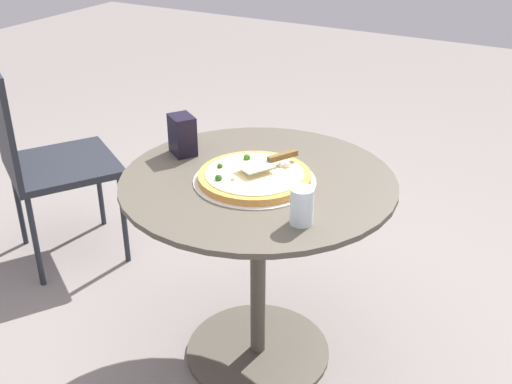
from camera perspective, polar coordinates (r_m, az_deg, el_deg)
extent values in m
plane|color=gray|center=(2.36, 0.16, -14.36)|extent=(10.00, 10.00, 0.00)
cylinder|color=#4F483D|center=(1.96, 0.19, 1.02)|extent=(0.87, 0.87, 0.02)
cylinder|color=#4F483D|center=(2.14, 0.18, -7.28)|extent=(0.05, 0.05, 0.67)
cylinder|color=#4F483D|center=(2.35, 0.16, -14.20)|extent=(0.52, 0.52, 0.02)
cylinder|color=beige|center=(1.94, 0.00, 1.03)|extent=(0.38, 0.38, 0.00)
cylinder|color=gold|center=(1.93, 0.00, 1.37)|extent=(0.35, 0.35, 0.02)
cylinder|color=beige|center=(1.93, 0.00, 1.70)|extent=(0.31, 0.31, 0.00)
sphere|color=#30751C|center=(2.02, -0.83, 3.17)|extent=(0.02, 0.02, 0.02)
sphere|color=silver|center=(1.97, 2.32, 2.48)|extent=(0.02, 0.02, 0.02)
sphere|color=#296421|center=(1.89, -3.43, 1.28)|extent=(0.02, 0.02, 0.02)
sphere|color=silver|center=(1.88, -2.08, 1.21)|extent=(0.01, 0.01, 0.01)
sphere|color=#2F6022|center=(1.97, -3.30, 2.38)|extent=(0.02, 0.02, 0.02)
sphere|color=silver|center=(1.97, 2.83, 2.47)|extent=(0.02, 0.02, 0.02)
sphere|color=#27631E|center=(2.00, 0.57, 2.83)|extent=(0.02, 0.02, 0.02)
cube|color=silver|center=(1.93, -0.09, 2.40)|extent=(0.13, 0.12, 0.00)
cube|color=brown|center=(1.98, 2.45, 3.29)|extent=(0.11, 0.07, 0.02)
cylinder|color=white|center=(1.69, 4.18, -1.29)|extent=(0.07, 0.07, 0.11)
cube|color=black|center=(2.12, -6.72, 5.18)|extent=(0.11, 0.12, 0.14)
cube|color=#23262F|center=(2.81, -17.20, 2.34)|extent=(0.60, 0.60, 0.03)
cube|color=#23262F|center=(2.70, -22.14, 6.08)|extent=(0.25, 0.38, 0.46)
cylinder|color=#23262F|center=(3.11, -14.09, 0.57)|extent=(0.02, 0.02, 0.42)
cylinder|color=#23262F|center=(2.79, -11.94, -2.48)|extent=(0.02, 0.02, 0.42)
cylinder|color=#23262F|center=(3.05, -20.83, -0.98)|extent=(0.02, 0.02, 0.42)
cylinder|color=#23262F|center=(2.72, -19.45, -4.28)|extent=(0.02, 0.02, 0.42)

